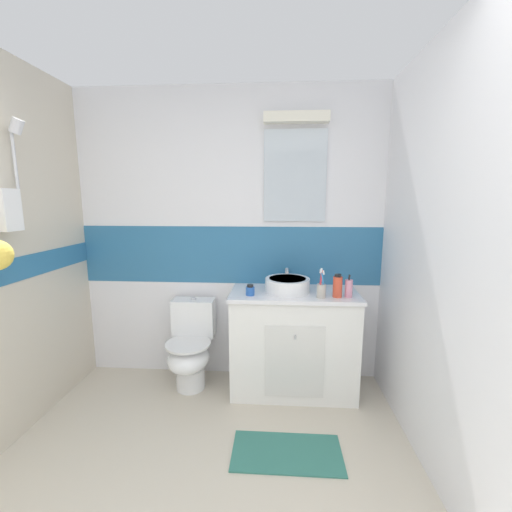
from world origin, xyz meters
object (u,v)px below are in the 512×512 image
Objects in this scene: hair_gel_jar at (250,290)px; soap_dispenser at (349,288)px; sink_basin at (287,284)px; toothbrush_cup at (321,289)px; toilet at (191,347)px; mouthwash_bottle at (338,286)px.

soap_dispenser is at bearing -0.12° from hair_gel_jar.
toothbrush_cup reaches higher than sink_basin.
soap_dispenser reaches higher than toilet.
toothbrush_cup is 0.13m from mouthwash_bottle.
mouthwash_bottle is (1.18, -0.12, 0.59)m from toilet.
sink_basin is at bearing 164.52° from soap_dispenser.
soap_dispenser reaches higher than hair_gel_jar.
toothbrush_cup is (1.05, -0.15, 0.57)m from toilet.
toilet is (-0.80, -0.01, -0.56)m from sink_basin.
sink_basin is 0.54× the size of toilet.
toothbrush_cup is 0.54m from hair_gel_jar.
mouthwash_bottle reaches higher than toilet.
toothbrush_cup is at bearing -167.86° from mouthwash_bottle.
mouthwash_bottle is at bearing -5.94° from toilet.
soap_dispenser is at bearing -5.37° from toilet.
hair_gel_jar is 0.48× the size of mouthwash_bottle.
mouthwash_bottle is at bearing -177.44° from soap_dispenser.
toilet is at bearing 171.93° from toothbrush_cup.
toilet is at bearing 167.21° from hair_gel_jar.
toilet is at bearing -179.44° from sink_basin.
soap_dispenser is at bearing 2.56° from mouthwash_bottle.
hair_gel_jar is at bearing 179.88° from soap_dispenser.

